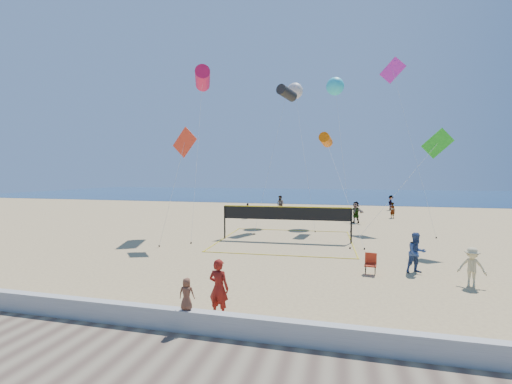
# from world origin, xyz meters

# --- Properties ---
(ground) EXTENTS (120.00, 120.00, 0.00)m
(ground) POSITION_xyz_m (0.00, 0.00, 0.00)
(ground) COLOR tan
(ground) RESTS_ON ground
(ocean) EXTENTS (140.00, 50.00, 0.03)m
(ocean) POSITION_xyz_m (0.00, 62.00, 0.01)
(ocean) COLOR navy
(ocean) RESTS_ON ground
(seawall) EXTENTS (32.00, 0.30, 0.60)m
(seawall) POSITION_xyz_m (0.00, -3.00, 0.30)
(seawall) COLOR beige
(seawall) RESTS_ON ground
(woman) EXTENTS (0.70, 0.52, 1.75)m
(woman) POSITION_xyz_m (-1.38, -1.90, 0.88)
(woman) COLOR maroon
(woman) RESTS_ON ground
(toddler) EXTENTS (0.46, 0.34, 0.87)m
(toddler) POSITION_xyz_m (-1.90, -2.99, 1.03)
(toddler) COLOR brown
(toddler) RESTS_ON seawall
(bystander_a) EXTENTS (1.04, 0.93, 1.75)m
(bystander_a) POSITION_xyz_m (5.31, 4.50, 0.87)
(bystander_a) COLOR navy
(bystander_a) RESTS_ON ground
(bystander_b) EXTENTS (1.08, 0.81, 1.49)m
(bystander_b) POSITION_xyz_m (6.99, 3.10, 0.74)
(bystander_b) COLOR #C9BB86
(bystander_b) RESTS_ON ground
(far_person_0) EXTENTS (0.90, 0.82, 1.47)m
(far_person_0) POSITION_xyz_m (-6.58, 20.13, 0.74)
(far_person_0) COLOR gray
(far_person_0) RESTS_ON ground
(far_person_1) EXTENTS (1.73, 1.50, 1.89)m
(far_person_1) POSITION_xyz_m (3.39, 19.58, 0.94)
(far_person_1) COLOR gray
(far_person_1) RESTS_ON ground
(far_person_2) EXTENTS (0.65, 0.66, 1.54)m
(far_person_2) POSITION_xyz_m (6.98, 23.85, 0.77)
(far_person_2) COLOR gray
(far_person_2) RESTS_ON ground
(far_person_3) EXTENTS (1.12, 1.00, 1.91)m
(far_person_3) POSITION_xyz_m (-4.32, 25.59, 0.95)
(far_person_3) COLOR gray
(far_person_3) RESTS_ON ground
(far_person_4) EXTENTS (1.10, 1.31, 1.75)m
(far_person_4) POSITION_xyz_m (7.87, 31.68, 0.88)
(far_person_4) COLOR gray
(far_person_4) RESTS_ON ground
(camp_chair) EXTENTS (0.54, 0.65, 0.99)m
(camp_chair) POSITION_xyz_m (3.38, 3.81, 0.50)
(camp_chair) COLOR #AA2813
(camp_chair) RESTS_ON ground
(volleyball_net) EXTENTS (8.69, 8.55, 2.22)m
(volleyball_net) POSITION_xyz_m (-1.29, 10.18, 1.50)
(volleyball_net) COLOR black
(volleyball_net) RESTS_ON ground
(kite_0) EXTENTS (2.22, 6.30, 12.07)m
(kite_0) POSITION_xyz_m (-7.96, 12.68, 11.36)
(kite_0) COLOR #C91245
(kite_0) RESTS_ON ground
(kite_1) EXTENTS (2.32, 6.14, 11.46)m
(kite_1) POSITION_xyz_m (-2.30, 16.77, 10.89)
(kite_1) COLOR black
(kite_1) RESTS_ON ground
(kite_2) EXTENTS (3.05, 7.71, 7.40)m
(kite_2) POSITION_xyz_m (0.94, 15.36, 6.87)
(kite_2) COLOR #D65D03
(kite_2) RESTS_ON ground
(kite_3) EXTENTS (2.10, 1.41, 7.10)m
(kite_3) POSITION_xyz_m (-7.08, 7.61, 5.96)
(kite_3) COLOR red
(kite_3) RESTS_ON ground
(kite_4) EXTENTS (5.59, 1.26, 6.85)m
(kite_4) POSITION_xyz_m (7.12, 9.74, 5.73)
(kite_4) COLOR green
(kite_4) RESTS_ON ground
(kite_5) EXTENTS (3.23, 6.26, 13.91)m
(kite_5) POSITION_xyz_m (6.23, 19.05, 12.30)
(kite_5) COLOR #D329B8
(kite_5) RESTS_ON ground
(kite_6) EXTENTS (3.21, 6.82, 12.49)m
(kite_6) POSITION_xyz_m (-2.05, 19.87, 11.77)
(kite_6) COLOR beige
(kite_6) RESTS_ON ground
(kite_7) EXTENTS (2.21, 6.91, 12.92)m
(kite_7) POSITION_xyz_m (1.48, 20.48, 12.12)
(kite_7) COLOR #2CC6DC
(kite_7) RESTS_ON ground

